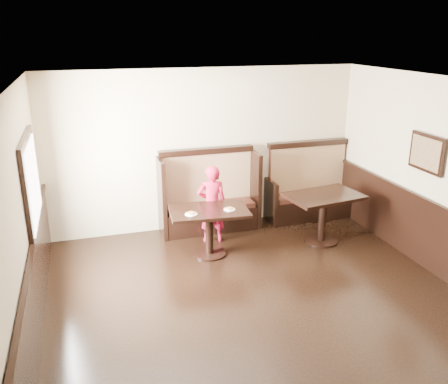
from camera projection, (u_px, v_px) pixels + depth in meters
name	position (u px, v px, depth m)	size (l,w,h in m)	color
ground	(283.00, 335.00, 5.55)	(7.00, 7.00, 0.00)	black
room_shell	(252.00, 276.00, 5.51)	(7.00, 7.00, 7.00)	#C2B48C
booth_main	(209.00, 201.00, 8.36)	(1.75, 0.72, 1.45)	black
booth_neighbor	(309.00, 193.00, 8.92)	(1.65, 0.72, 1.45)	black
table_main	(209.00, 220.00, 7.35)	(1.26, 0.86, 0.76)	black
table_neighbor	(323.00, 207.00, 7.80)	(1.30, 0.95, 0.84)	black
child	(212.00, 204.00, 7.81)	(0.48, 0.32, 1.32)	#AB1231
pizza_plate_left	(191.00, 214.00, 7.10)	(0.19, 0.19, 0.03)	white
pizza_plate_right	(230.00, 209.00, 7.29)	(0.18, 0.18, 0.03)	white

